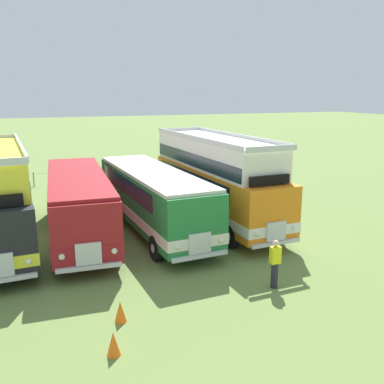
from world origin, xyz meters
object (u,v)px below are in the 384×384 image
marshal_person (275,264)px  bus_sixth_in_row (215,177)px  bus_fourth_in_row (78,200)px  cone_mid_row (120,312)px  cone_near_end (113,344)px  bus_fifth_in_row (152,195)px

marshal_person → bus_sixth_in_row: bearing=80.6°
bus_sixth_in_row → marshal_person: bearing=-99.4°
bus_fourth_in_row → cone_mid_row: 8.30m
bus_fourth_in_row → cone_near_end: bus_fourth_in_row is taller
bus_fourth_in_row → marshal_person: 9.69m
bus_sixth_in_row → marshal_person: size_ratio=6.32×
marshal_person → cone_near_end: bearing=-162.5°
bus_fourth_in_row → bus_sixth_in_row: (6.89, 0.03, 0.61)m
bus_fourth_in_row → bus_sixth_in_row: bus_sixth_in_row is taller
cone_mid_row → cone_near_end: bearing=-108.1°
bus_fifth_in_row → cone_near_end: bearing=-111.9°
cone_near_end → cone_mid_row: 1.65m
bus_fifth_in_row → bus_sixth_in_row: bearing=5.2°
bus_fourth_in_row → bus_fifth_in_row: size_ratio=0.97×
bus_fourth_in_row → bus_sixth_in_row: bearing=0.3°
bus_fifth_in_row → bus_sixth_in_row: size_ratio=0.99×
bus_sixth_in_row → marshal_person: 8.15m
marshal_person → bus_fifth_in_row: bearing=105.7°
bus_fifth_in_row → cone_mid_row: 8.67m
cone_near_end → cone_mid_row: bearing=71.9°
cone_mid_row → bus_fourth_in_row: bearing=91.1°
bus_sixth_in_row → cone_near_end: size_ratio=16.51×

